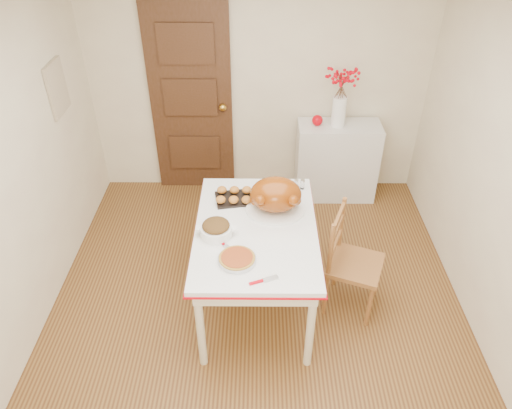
{
  "coord_description": "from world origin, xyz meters",
  "views": [
    {
      "loc": [
        0.01,
        -2.7,
        3.12
      ],
      "look_at": [
        -0.01,
        0.19,
        1.01
      ],
      "focal_mm": 33.55,
      "sensor_mm": 36.0,
      "label": 1
    }
  ],
  "objects_px": {
    "chair_oak": "(355,263)",
    "turkey_platter": "(276,196)",
    "sideboard": "(336,161)",
    "pumpkin_pie": "(237,258)",
    "kitchen_table": "(256,267)"
  },
  "relations": [
    {
      "from": "chair_oak",
      "to": "turkey_platter",
      "type": "relative_size",
      "value": 2.01
    },
    {
      "from": "pumpkin_pie",
      "to": "turkey_platter",
      "type": "bearing_deg",
      "value": 64.15
    },
    {
      "from": "sideboard",
      "to": "kitchen_table",
      "type": "distance_m",
      "value": 1.86
    },
    {
      "from": "sideboard",
      "to": "turkey_platter",
      "type": "relative_size",
      "value": 1.84
    },
    {
      "from": "pumpkin_pie",
      "to": "kitchen_table",
      "type": "bearing_deg",
      "value": 71.05
    },
    {
      "from": "sideboard",
      "to": "turkey_platter",
      "type": "height_order",
      "value": "turkey_platter"
    },
    {
      "from": "sideboard",
      "to": "kitchen_table",
      "type": "xyz_separation_m",
      "value": [
        -0.86,
        -1.64,
        -0.02
      ]
    },
    {
      "from": "sideboard",
      "to": "turkey_platter",
      "type": "bearing_deg",
      "value": -116.3
    },
    {
      "from": "kitchen_table",
      "to": "pumpkin_pie",
      "type": "bearing_deg",
      "value": -108.95
    },
    {
      "from": "chair_oak",
      "to": "pumpkin_pie",
      "type": "xyz_separation_m",
      "value": [
        -0.93,
        -0.37,
        0.38
      ]
    },
    {
      "from": "sideboard",
      "to": "kitchen_table",
      "type": "bearing_deg",
      "value": -117.73
    },
    {
      "from": "kitchen_table",
      "to": "turkey_platter",
      "type": "height_order",
      "value": "turkey_platter"
    },
    {
      "from": "pumpkin_pie",
      "to": "chair_oak",
      "type": "bearing_deg",
      "value": 21.69
    },
    {
      "from": "turkey_platter",
      "to": "sideboard",
      "type": "bearing_deg",
      "value": 61.46
    },
    {
      "from": "chair_oak",
      "to": "kitchen_table",
      "type": "bearing_deg",
      "value": 110.26
    }
  ]
}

